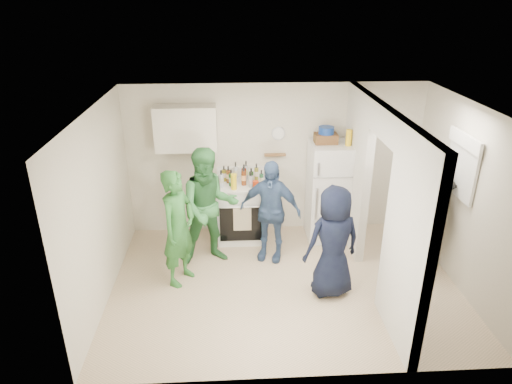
# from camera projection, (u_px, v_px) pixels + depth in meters

# --- Properties ---
(floor) EXTENTS (4.80, 4.80, 0.00)m
(floor) POSITION_uv_depth(u_px,v_px,m) (284.00, 284.00, 6.44)
(floor) COLOR beige
(floor) RESTS_ON ground
(wall_back) EXTENTS (4.80, 0.00, 4.80)m
(wall_back) POSITION_uv_depth(u_px,v_px,m) (275.00, 160.00, 7.48)
(wall_back) COLOR silver
(wall_back) RESTS_ON floor
(wall_front) EXTENTS (4.80, 0.00, 4.80)m
(wall_front) POSITION_uv_depth(u_px,v_px,m) (308.00, 279.00, 4.38)
(wall_front) COLOR silver
(wall_front) RESTS_ON floor
(wall_left) EXTENTS (0.00, 3.40, 3.40)m
(wall_left) POSITION_uv_depth(u_px,v_px,m) (100.00, 208.00, 5.81)
(wall_left) COLOR silver
(wall_left) RESTS_ON floor
(wall_right) EXTENTS (0.00, 3.40, 3.40)m
(wall_right) POSITION_uv_depth(u_px,v_px,m) (466.00, 199.00, 6.05)
(wall_right) COLOR silver
(wall_right) RESTS_ON floor
(ceiling) EXTENTS (4.80, 4.80, 0.00)m
(ceiling) POSITION_uv_depth(u_px,v_px,m) (290.00, 109.00, 5.43)
(ceiling) COLOR white
(ceiling) RESTS_ON wall_back
(partition_pier_back) EXTENTS (0.12, 1.20, 2.50)m
(partition_pier_back) POSITION_uv_depth(u_px,v_px,m) (356.00, 171.00, 7.00)
(partition_pier_back) COLOR silver
(partition_pier_back) RESTS_ON floor
(partition_pier_front) EXTENTS (0.12, 1.20, 2.50)m
(partition_pier_front) POSITION_uv_depth(u_px,v_px,m) (408.00, 244.00, 4.99)
(partition_pier_front) COLOR silver
(partition_pier_front) RESTS_ON floor
(partition_header) EXTENTS (0.12, 1.00, 0.40)m
(partition_header) POSITION_uv_depth(u_px,v_px,m) (387.00, 124.00, 5.57)
(partition_header) COLOR silver
(partition_header) RESTS_ON partition_pier_back
(stove) EXTENTS (0.82, 0.68, 0.97)m
(stove) POSITION_uv_depth(u_px,v_px,m) (242.00, 211.00, 7.46)
(stove) COLOR white
(stove) RESTS_ON floor
(upper_cabinet) EXTENTS (0.95, 0.34, 0.70)m
(upper_cabinet) POSITION_uv_depth(u_px,v_px,m) (186.00, 128.00, 7.00)
(upper_cabinet) COLOR silver
(upper_cabinet) RESTS_ON wall_back
(fridge) EXTENTS (0.67, 0.65, 1.62)m
(fridge) POSITION_uv_depth(u_px,v_px,m) (329.00, 192.00, 7.38)
(fridge) COLOR white
(fridge) RESTS_ON floor
(wicker_basket) EXTENTS (0.35, 0.25, 0.15)m
(wicker_basket) POSITION_uv_depth(u_px,v_px,m) (326.00, 138.00, 7.06)
(wicker_basket) COLOR brown
(wicker_basket) RESTS_ON fridge
(blue_bowl) EXTENTS (0.24, 0.24, 0.11)m
(blue_bowl) POSITION_uv_depth(u_px,v_px,m) (326.00, 130.00, 7.01)
(blue_bowl) COLOR navy
(blue_bowl) RESTS_ON wicker_basket
(yellow_cup_stack_top) EXTENTS (0.09, 0.09, 0.25)m
(yellow_cup_stack_top) POSITION_uv_depth(u_px,v_px,m) (349.00, 138.00, 6.92)
(yellow_cup_stack_top) COLOR yellow
(yellow_cup_stack_top) RESTS_ON fridge
(wall_clock) EXTENTS (0.22, 0.02, 0.22)m
(wall_clock) POSITION_uv_depth(u_px,v_px,m) (278.00, 133.00, 7.29)
(wall_clock) COLOR white
(wall_clock) RESTS_ON wall_back
(spice_shelf) EXTENTS (0.35, 0.08, 0.03)m
(spice_shelf) POSITION_uv_depth(u_px,v_px,m) (275.00, 155.00, 7.40)
(spice_shelf) COLOR olive
(spice_shelf) RESTS_ON wall_back
(nook_window) EXTENTS (0.03, 0.70, 0.80)m
(nook_window) POSITION_uv_depth(u_px,v_px,m) (463.00, 166.00, 6.07)
(nook_window) COLOR black
(nook_window) RESTS_ON wall_right
(nook_window_frame) EXTENTS (0.04, 0.76, 0.86)m
(nook_window_frame) POSITION_uv_depth(u_px,v_px,m) (462.00, 166.00, 6.07)
(nook_window_frame) COLOR white
(nook_window_frame) RESTS_ON wall_right
(nook_valance) EXTENTS (0.04, 0.82, 0.18)m
(nook_valance) POSITION_uv_depth(u_px,v_px,m) (465.00, 141.00, 5.93)
(nook_valance) COLOR white
(nook_valance) RESTS_ON wall_right
(yellow_cup_stack_stove) EXTENTS (0.09, 0.09, 0.25)m
(yellow_cup_stack_stove) POSITION_uv_depth(u_px,v_px,m) (234.00, 182.00, 7.01)
(yellow_cup_stack_stove) COLOR yellow
(yellow_cup_stack_stove) RESTS_ON stove
(red_cup) EXTENTS (0.09, 0.09, 0.12)m
(red_cup) POSITION_uv_depth(u_px,v_px,m) (256.00, 185.00, 7.07)
(red_cup) COLOR red
(red_cup) RESTS_ON stove
(person_green_left) EXTENTS (0.64, 0.73, 1.67)m
(person_green_left) POSITION_uv_depth(u_px,v_px,m) (178.00, 228.00, 6.19)
(person_green_left) COLOR #307834
(person_green_left) RESTS_ON floor
(person_green_center) EXTENTS (0.98, 0.83, 1.80)m
(person_green_center) POSITION_uv_depth(u_px,v_px,m) (209.00, 207.00, 6.64)
(person_green_center) COLOR #357840
(person_green_center) RESTS_ON floor
(person_denim) EXTENTS (1.00, 0.66, 1.58)m
(person_denim) POSITION_uv_depth(u_px,v_px,m) (270.00, 211.00, 6.78)
(person_denim) COLOR #3B5D81
(person_denim) RESTS_ON floor
(person_navy) EXTENTS (0.86, 0.67, 1.56)m
(person_navy) POSITION_uv_depth(u_px,v_px,m) (333.00, 242.00, 5.96)
(person_navy) COLOR black
(person_navy) RESTS_ON floor
(person_nook) EXTENTS (1.04, 1.17, 1.57)m
(person_nook) POSITION_uv_depth(u_px,v_px,m) (428.00, 220.00, 6.52)
(person_nook) COLOR black
(person_nook) RESTS_ON floor
(bottle_a) EXTENTS (0.07, 0.07, 0.26)m
(bottle_a) POSITION_uv_depth(u_px,v_px,m) (224.00, 174.00, 7.31)
(bottle_a) COLOR olive
(bottle_a) RESTS_ON stove
(bottle_b) EXTENTS (0.07, 0.07, 0.27)m
(bottle_b) POSITION_uv_depth(u_px,v_px,m) (231.00, 178.00, 7.13)
(bottle_b) COLOR #1A4E1C
(bottle_b) RESTS_ON stove
(bottle_c) EXTENTS (0.06, 0.06, 0.31)m
(bottle_c) POSITION_uv_depth(u_px,v_px,m) (236.00, 171.00, 7.34)
(bottle_c) COLOR silver
(bottle_c) RESTS_ON stove
(bottle_d) EXTENTS (0.08, 0.08, 0.31)m
(bottle_d) POSITION_uv_depth(u_px,v_px,m) (244.00, 176.00, 7.15)
(bottle_d) COLOR #672C12
(bottle_d) RESTS_ON stove
(bottle_e) EXTENTS (0.06, 0.06, 0.31)m
(bottle_e) POSITION_uv_depth(u_px,v_px,m) (246.00, 170.00, 7.37)
(bottle_e) COLOR #A0A6B1
(bottle_e) RESTS_ON stove
(bottle_f) EXTENTS (0.07, 0.07, 0.25)m
(bottle_f) POSITION_uv_depth(u_px,v_px,m) (251.00, 176.00, 7.24)
(bottle_f) COLOR black
(bottle_f) RESTS_ON stove
(bottle_g) EXTENTS (0.07, 0.07, 0.28)m
(bottle_g) POSITION_uv_depth(u_px,v_px,m) (256.00, 172.00, 7.34)
(bottle_g) COLOR olive
(bottle_g) RESTS_ON stove
(bottle_h) EXTENTS (0.08, 0.08, 0.28)m
(bottle_h) POSITION_uv_depth(u_px,v_px,m) (221.00, 179.00, 7.08)
(bottle_h) COLOR #B1B5BD
(bottle_h) RESTS_ON stove
(bottle_i) EXTENTS (0.08, 0.08, 0.29)m
(bottle_i) POSITION_uv_depth(u_px,v_px,m) (244.00, 173.00, 7.29)
(bottle_i) COLOR #54170E
(bottle_i) RESTS_ON stove
(bottle_j) EXTENTS (0.07, 0.07, 0.26)m
(bottle_j) POSITION_uv_depth(u_px,v_px,m) (261.00, 178.00, 7.14)
(bottle_j) COLOR #205D34
(bottle_j) RESTS_ON stove
(bottle_k) EXTENTS (0.07, 0.07, 0.28)m
(bottle_k) POSITION_uv_depth(u_px,v_px,m) (228.00, 174.00, 7.24)
(bottle_k) COLOR brown
(bottle_k) RESTS_ON stove
(bottle_l) EXTENTS (0.06, 0.06, 0.25)m
(bottle_l) POSITION_uv_depth(u_px,v_px,m) (251.00, 180.00, 7.08)
(bottle_l) COLOR #969CA5
(bottle_l) RESTS_ON stove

